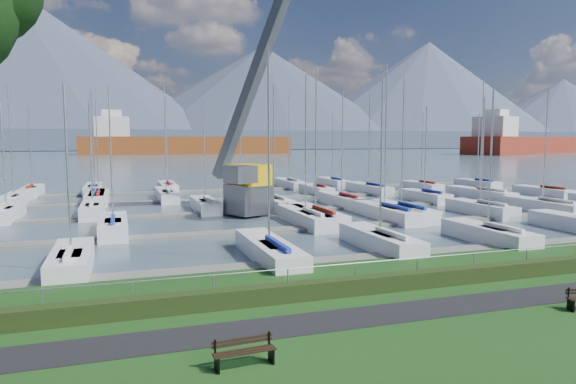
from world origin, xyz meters
name	(u,v)px	position (x,y,z in m)	size (l,w,h in m)	color
path	(415,311)	(0.00, -3.00, 0.01)	(160.00, 2.00, 0.04)	black
water	(138,152)	(0.00, 260.00, -0.40)	(800.00, 540.00, 0.20)	#475D69
hedge	(381,283)	(0.00, -0.40, 0.35)	(80.00, 0.70, 0.70)	#223112
fence	(377,261)	(0.00, 0.00, 1.20)	(0.04, 0.04, 80.00)	#93959C
foothill	(134,140)	(0.00, 330.00, 6.00)	(900.00, 80.00, 12.00)	#48556A
mountains	(139,87)	(7.35, 404.62, 46.68)	(1190.00, 360.00, 115.00)	#425361
docks	(239,212)	(0.00, 26.00, -0.22)	(90.00, 41.60, 0.25)	slate
bench_left	(244,352)	(-7.15, -5.56, 0.42)	(1.82, 0.54, 0.85)	black
crane	(250,151)	(0.87, 25.37, 5.33)	(7.79, 12.89, 22.35)	#4F5056
cargo_ship_mid	(178,145)	(15.86, 217.21, 3.61)	(92.99, 22.21, 21.50)	brown
cargo_ship_east	(521,145)	(168.29, 173.87, 3.69)	(85.28, 49.41, 21.50)	maroon
sailboat_fleet	(208,148)	(-2.30, 28.65, 5.54)	(75.63, 50.17, 13.45)	silver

